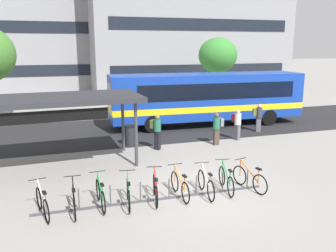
# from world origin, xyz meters

# --- Properties ---
(ground) EXTENTS (200.00, 200.00, 0.00)m
(ground) POSITION_xyz_m (0.00, 0.00, 0.00)
(ground) COLOR gray
(bus_lane_asphalt) EXTENTS (80.00, 7.20, 0.01)m
(bus_lane_asphalt) POSITION_xyz_m (0.00, 9.61, 0.00)
(bus_lane_asphalt) COLOR #232326
(bus_lane_asphalt) RESTS_ON ground
(city_bus) EXTENTS (12.13, 3.15, 3.20)m
(city_bus) POSITION_xyz_m (4.34, 9.62, 1.78)
(city_bus) COLOR #14389E
(city_bus) RESTS_ON ground
(bike_rack) EXTENTS (7.64, 0.20, 0.70)m
(bike_rack) POSITION_xyz_m (-1.72, -0.20, 0.09)
(bike_rack) COLOR #47474C
(bike_rack) RESTS_ON ground
(parked_bicycle_white_0) EXTENTS (0.59, 1.69, 0.99)m
(parked_bicycle_white_0) POSITION_xyz_m (-5.15, -0.19, 0.38)
(parked_bicycle_white_0) COLOR black
(parked_bicycle_white_0) RESTS_ON ground
(parked_bicycle_black_1) EXTENTS (0.52, 1.72, 0.99)m
(parked_bicycle_black_1) POSITION_xyz_m (-4.26, -0.26, 0.38)
(parked_bicycle_black_1) COLOR black
(parked_bicycle_black_1) RESTS_ON ground
(parked_bicycle_green_2) EXTENTS (0.52, 1.72, 0.99)m
(parked_bicycle_green_2) POSITION_xyz_m (-3.45, -0.09, 0.38)
(parked_bicycle_green_2) COLOR black
(parked_bicycle_green_2) RESTS_ON ground
(parked_bicycle_green_3) EXTENTS (0.52, 1.71, 0.99)m
(parked_bicycle_green_3) POSITION_xyz_m (-2.61, -0.27, 0.38)
(parked_bicycle_green_3) COLOR black
(parked_bicycle_green_3) RESTS_ON ground
(parked_bicycle_red_4) EXTENTS (0.55, 1.70, 0.99)m
(parked_bicycle_red_4) POSITION_xyz_m (-1.71, -0.20, 0.38)
(parked_bicycle_red_4) COLOR black
(parked_bicycle_red_4) RESTS_ON ground
(parked_bicycle_orange_5) EXTENTS (0.52, 1.72, 0.99)m
(parked_bicycle_orange_5) POSITION_xyz_m (-0.86, -0.18, 0.38)
(parked_bicycle_orange_5) COLOR black
(parked_bicycle_orange_5) RESTS_ON ground
(parked_bicycle_silver_6) EXTENTS (0.52, 1.72, 0.99)m
(parked_bicycle_silver_6) POSITION_xyz_m (0.02, -0.30, 0.38)
(parked_bicycle_silver_6) COLOR black
(parked_bicycle_silver_6) RESTS_ON ground
(parked_bicycle_green_7) EXTENTS (0.52, 1.71, 0.99)m
(parked_bicycle_green_7) POSITION_xyz_m (0.82, -0.19, 0.38)
(parked_bicycle_green_7) COLOR black
(parked_bicycle_green_7) RESTS_ON ground
(parked_bicycle_orange_8) EXTENTS (0.57, 1.69, 0.99)m
(parked_bicycle_orange_8) POSITION_xyz_m (1.66, -0.32, 0.38)
(parked_bicycle_orange_8) COLOR black
(parked_bicycle_orange_8) RESTS_ON ground
(transit_shelter) EXTENTS (7.27, 3.46, 2.90)m
(transit_shelter) POSITION_xyz_m (-4.76, 4.32, 2.73)
(transit_shelter) COLOR #38383D
(transit_shelter) RESTS_ON ground
(commuter_olive_pack_0) EXTENTS (0.60, 0.47, 1.64)m
(commuter_olive_pack_0) POSITION_xyz_m (6.49, 6.97, 0.94)
(commuter_olive_pack_0) COLOR #565660
(commuter_olive_pack_0) RESTS_ON ground
(commuter_olive_pack_1) EXTENTS (0.57, 0.60, 1.71)m
(commuter_olive_pack_1) POSITION_xyz_m (-0.07, 5.34, 0.99)
(commuter_olive_pack_1) COLOR black
(commuter_olive_pack_1) RESTS_ON ground
(commuter_grey_pack_2) EXTENTS (0.54, 0.37, 1.64)m
(commuter_grey_pack_2) POSITION_xyz_m (3.03, 5.19, 0.94)
(commuter_grey_pack_2) COLOR #47382D
(commuter_grey_pack_2) RESTS_ON ground
(commuter_red_pack_3) EXTENTS (0.44, 0.58, 1.64)m
(commuter_red_pack_3) POSITION_xyz_m (4.46, 5.75, 0.95)
(commuter_red_pack_3) COLOR #565660
(commuter_red_pack_3) RESTS_ON ground
(trash_bin) EXTENTS (0.55, 0.55, 1.03)m
(trash_bin) POSITION_xyz_m (-1.16, 6.41, 0.52)
(trash_bin) COLOR #232328
(trash_bin) RESTS_ON ground
(street_tree_1) EXTENTS (3.26, 3.26, 5.55)m
(street_tree_1) POSITION_xyz_m (8.73, 17.22, 4.06)
(street_tree_1) COLOR brown
(street_tree_1) RESTS_ON ground
(building_left_wing) EXTENTS (21.50, 10.36, 16.51)m
(building_left_wing) POSITION_xyz_m (-8.52, 31.79, 8.25)
(building_left_wing) COLOR gray
(building_left_wing) RESTS_ON ground
(building_centre_block) EXTENTS (17.31, 12.58, 13.61)m
(building_centre_block) POSITION_xyz_m (-2.30, 43.47, 6.80)
(building_centre_block) COLOR brown
(building_centre_block) RESTS_ON ground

